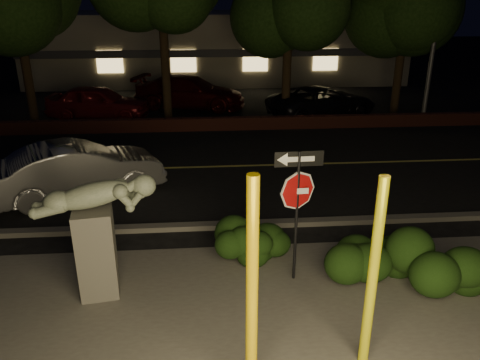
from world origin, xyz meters
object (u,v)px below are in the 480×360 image
object	(u,v)px
yellow_pole_left	(252,292)
sculpture	(96,225)
parked_car_darkred	(190,92)
parked_car_dark	(322,102)
yellow_pole_right	(373,276)
parked_car_red	(98,102)
signpost	(298,191)
silver_sedan	(79,170)

from	to	relation	value
yellow_pole_left	sculpture	size ratio (longest dim) A/B	1.42
parked_car_darkred	parked_car_dark	world-z (taller)	parked_car_darkred
sculpture	parked_car_dark	size ratio (longest dim) A/B	0.45
yellow_pole_right	parked_car_dark	distance (m)	14.92
parked_car_red	yellow_pole_left	bearing A→B (deg)	-153.94
yellow_pole_right	parked_car_darkred	xyz separation A→B (m)	(-2.76, 16.81, -0.69)
sculpture	yellow_pole_left	bearing A→B (deg)	-53.13
signpost	parked_car_dark	size ratio (longest dim) A/B	0.52
yellow_pole_right	sculpture	distance (m)	4.53
yellow_pole_left	yellow_pole_right	distance (m)	1.71
signpost	parked_car_darkred	size ratio (longest dim) A/B	0.49
yellow_pole_right	parked_car_darkred	world-z (taller)	yellow_pole_right
signpost	silver_sedan	xyz separation A→B (m)	(-4.88, 4.40, -1.07)
sculpture	parked_car_dark	distance (m)	14.42
yellow_pole_left	signpost	bearing A→B (deg)	67.31
silver_sedan	parked_car_red	world-z (taller)	parked_car_red
parked_car_dark	yellow_pole_left	bearing A→B (deg)	142.92
signpost	parked_car_red	xyz separation A→B (m)	(-6.02, 12.78, -1.06)
signpost	yellow_pole_left	bearing A→B (deg)	-115.05
yellow_pole_left	sculpture	world-z (taller)	yellow_pole_left
sculpture	parked_car_red	world-z (taller)	sculpture
silver_sedan	parked_car_red	size ratio (longest dim) A/B	1.01
parked_car_dark	sculpture	bearing A→B (deg)	130.94
signpost	yellow_pole_right	bearing A→B (deg)	-77.05
yellow_pole_right	silver_sedan	world-z (taller)	yellow_pole_right
yellow_pole_left	signpost	xyz separation A→B (m)	(1.07, 2.55, 0.24)
signpost	sculpture	distance (m)	3.49
parked_car_darkred	signpost	bearing A→B (deg)	-155.76
sculpture	parked_car_dark	bearing A→B (deg)	52.63
yellow_pole_left	parked_car_dark	xyz separation A→B (m)	(4.66, 14.96, -0.88)
yellow_pole_right	parked_car_red	bearing A→B (deg)	113.85
silver_sedan	parked_car_darkred	distance (m)	10.58
yellow_pole_left	signpost	world-z (taller)	yellow_pole_left
yellow_pole_left	parked_car_red	xyz separation A→B (m)	(-4.95, 15.33, -0.82)
yellow_pole_left	silver_sedan	xyz separation A→B (m)	(-3.81, 6.95, -0.84)
yellow_pole_right	silver_sedan	size ratio (longest dim) A/B	0.67
sculpture	yellow_pole_right	bearing A→B (deg)	-34.66
yellow_pole_right	parked_car_darkred	bearing A→B (deg)	99.33
yellow_pole_right	signpost	xyz separation A→B (m)	(-0.60, 2.18, 0.34)
sculpture	signpost	bearing A→B (deg)	-5.49
parked_car_red	signpost	bearing A→B (deg)	-146.63
parked_car_red	yellow_pole_right	bearing A→B (deg)	-147.99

